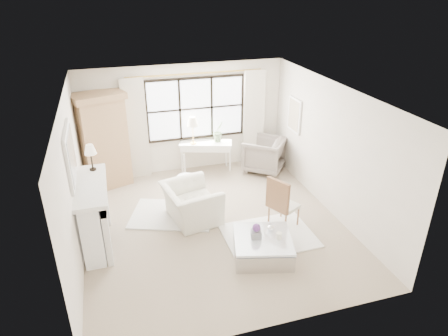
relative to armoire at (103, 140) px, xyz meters
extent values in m
plane|color=tan|center=(1.97, -2.40, -1.14)|extent=(5.50, 5.50, 0.00)
plane|color=white|center=(1.97, -2.40, 1.56)|extent=(5.50, 5.50, 0.00)
plane|color=white|center=(1.97, 0.35, 0.21)|extent=(5.00, 0.00, 5.00)
plane|color=beige|center=(1.97, -5.15, 0.21)|extent=(5.00, 0.00, 5.00)
plane|color=beige|center=(-0.53, -2.40, 0.21)|extent=(0.00, 5.50, 5.50)
plane|color=beige|center=(4.47, -2.40, 0.21)|extent=(0.00, 5.50, 5.50)
cube|color=white|center=(2.27, 0.33, 0.46)|extent=(2.40, 0.02, 1.50)
cylinder|color=#A58139|center=(2.27, 0.27, 1.33)|extent=(3.30, 0.04, 0.04)
cube|color=beige|center=(0.77, 0.25, 0.10)|extent=(0.55, 0.10, 2.47)
cube|color=white|center=(3.77, 0.25, 0.10)|extent=(0.55, 0.10, 2.47)
cube|color=silver|center=(-0.32, -2.40, -0.55)|extent=(0.34, 1.50, 1.18)
cube|color=#B9B9C1|center=(-0.15, -2.40, -0.61)|extent=(0.03, 1.22, 0.97)
cube|color=black|center=(-0.14, -2.40, -0.82)|extent=(0.06, 0.52, 0.50)
cube|color=silver|center=(-0.28, -2.40, 0.08)|extent=(0.58, 1.66, 0.08)
cube|color=silver|center=(-0.50, -2.40, 0.70)|extent=(0.05, 1.15, 0.95)
cube|color=silver|center=(-0.47, -2.40, 0.70)|extent=(0.02, 1.00, 0.80)
cube|color=white|center=(4.44, -0.70, 0.41)|extent=(0.04, 0.62, 0.82)
cube|color=#BCAE91|center=(4.42, -0.70, 0.41)|extent=(0.01, 0.52, 0.72)
cylinder|color=black|center=(-0.21, -1.83, 0.14)|extent=(0.12, 0.12, 0.03)
cylinder|color=black|center=(-0.21, -1.83, 0.30)|extent=(0.03, 0.03, 0.30)
cone|color=#FBEBCD|center=(-0.21, -1.83, 0.54)|extent=(0.22, 0.22, 0.18)
cube|color=tan|center=(0.00, 0.00, -0.09)|extent=(1.14, 0.90, 2.10)
cube|color=tan|center=(0.00, 0.00, 1.03)|extent=(1.29, 1.03, 0.14)
cube|color=white|center=(2.42, 0.03, -0.46)|extent=(1.31, 0.77, 0.14)
cube|color=white|center=(2.42, 0.03, -0.37)|extent=(1.38, 0.82, 0.06)
cylinder|color=gold|center=(2.11, 0.02, -0.32)|extent=(0.14, 0.14, 0.03)
cylinder|color=gold|center=(2.11, 0.02, -0.08)|extent=(0.02, 0.02, 0.46)
cone|color=#F7E7C9|center=(2.11, 0.02, 0.24)|extent=(0.28, 0.28, 0.22)
imported|color=#5C744D|center=(2.75, 0.01, -0.08)|extent=(0.37, 0.35, 0.52)
cylinder|color=white|center=(1.67, -1.11, -1.12)|extent=(0.26, 0.26, 0.03)
cylinder|color=white|center=(1.67, -1.11, -0.89)|extent=(0.06, 0.06, 0.44)
cylinder|color=white|center=(1.67, -1.11, -0.65)|extent=(0.40, 0.40, 0.03)
cube|color=silver|center=(1.21, -1.81, -1.13)|extent=(1.97, 1.69, 0.03)
cube|color=white|center=(2.87, -3.10, -1.12)|extent=(1.70, 1.28, 0.03)
imported|color=silver|center=(1.58, -2.07, -0.77)|extent=(1.19, 1.31, 0.75)
imported|color=gray|center=(3.86, -0.33, -0.70)|extent=(1.33, 1.33, 0.87)
cube|color=beige|center=(3.28, -2.84, -0.68)|extent=(0.63, 0.64, 0.07)
cube|color=brown|center=(3.07, -2.94, -0.36)|extent=(0.26, 0.45, 0.60)
cube|color=silver|center=(2.53, -3.60, -0.98)|extent=(1.22, 1.22, 0.32)
cube|color=silver|center=(2.53, -3.60, -0.78)|extent=(1.22, 1.22, 0.04)
cube|color=slate|center=(2.42, -3.56, -0.69)|extent=(0.22, 0.22, 0.13)
sphere|color=#5F2F77|center=(2.42, -3.56, -0.56)|extent=(0.14, 0.14, 0.14)
cylinder|color=silver|center=(2.79, -3.71, -0.70)|extent=(0.10, 0.10, 0.12)
imported|color=white|center=(2.74, -3.43, -0.69)|extent=(0.17, 0.17, 0.14)
camera|label=1|loc=(0.22, -8.96, 3.38)|focal=32.00mm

